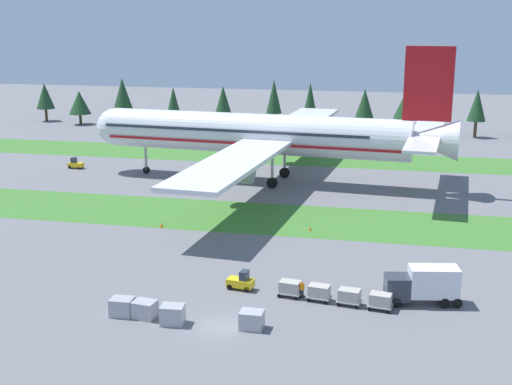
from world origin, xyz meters
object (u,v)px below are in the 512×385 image
baggage_tug (241,282)px  taxiway_marker_0 (162,225)px  catering_truck (424,284)px  uld_container_0 (173,315)px  pushback_tractor (76,164)px  uld_container_3 (252,320)px  ground_crew_marshaller (302,288)px  airliner (265,134)px  cargo_dolly_lead (290,287)px  uld_container_1 (122,307)px  cargo_dolly_second (319,292)px  taxiway_marker_1 (310,229)px  uld_container_2 (145,309)px  cargo_dolly_third (349,296)px  cargo_dolly_fourth (381,300)px

baggage_tug → taxiway_marker_0: bearing=47.9°
catering_truck → uld_container_0: size_ratio=3.63×
pushback_tractor → uld_container_3: (44.70, -56.54, -0.03)m
catering_truck → baggage_tug: bearing=80.4°
catering_truck → ground_crew_marshaller: (-11.28, -1.11, -1.01)m
catering_truck → uld_container_0: (-21.43, -9.19, -1.10)m
baggage_tug → uld_container_3: baggage_tug is taller
airliner → catering_truck: bearing=-146.9°
baggage_tug → taxiway_marker_0: (-14.75, 17.92, -0.50)m
cargo_dolly_lead → uld_container_1: 15.86m
baggage_tug → ground_crew_marshaller: size_ratio=1.59×
airliner → baggage_tug: airliner is taller
cargo_dolly_second → ground_crew_marshaller: bearing=87.1°
uld_container_0 → taxiway_marker_1: uld_container_0 is taller
uld_container_0 → uld_container_1: (-4.99, 0.70, -0.04)m
uld_container_2 → uld_container_1: bearing=179.3°
pushback_tractor → taxiway_marker_0: bearing=46.5°
baggage_tug → uld_container_1: bearing=140.6°
airliner → uld_container_1: airliner is taller
baggage_tug → cargo_dolly_third: (10.71, -1.59, 0.10)m
baggage_tug → taxiway_marker_1: (3.98, 20.53, -0.55)m
pushback_tractor → baggage_tug: bearing=45.7°
airliner → cargo_dolly_fourth: bearing=-151.9°
cargo_dolly_fourth → cargo_dolly_second: bearing=90.0°
catering_truck → uld_container_1: 27.78m
cargo_dolly_lead → cargo_dolly_fourth: same height
ground_crew_marshaller → cargo_dolly_lead: bearing=175.9°
airliner → cargo_dolly_second: (14.71, -46.47, -6.97)m
uld_container_0 → ground_crew_marshaller: bearing=38.5°
cargo_dolly_third → uld_container_3: 10.30m
cargo_dolly_second → uld_container_2: 16.32m
uld_container_1 → taxiway_marker_0: 26.73m
cargo_dolly_second → taxiway_marker_1: size_ratio=4.47×
uld_container_1 → uld_container_2: size_ratio=1.00×
cargo_dolly_third → pushback_tractor: bearing=54.9°
cargo_dolly_second → ground_crew_marshaller: 1.76m
cargo_dolly_lead → taxiway_marker_0: size_ratio=3.79×
cargo_dolly_second → ground_crew_marshaller: size_ratio=1.38×
cargo_dolly_second → pushback_tractor: pushback_tractor is taller
uld_container_2 → airliner: bearing=90.0°
cargo_dolly_third → taxiway_marker_0: size_ratio=3.79×
ground_crew_marshaller → uld_container_3: ground_crew_marshaller is taller
cargo_dolly_second → uld_container_3: size_ratio=1.20×
uld_container_0 → uld_container_2: (-2.84, 0.68, -0.07)m
pushback_tractor → uld_container_1: size_ratio=1.35×
pushback_tractor → uld_container_1: bearing=34.9°
cargo_dolly_second → baggage_tug: bearing=90.0°
baggage_tug → uld_container_0: bearing=164.0°
cargo_dolly_lead → baggage_tug: bearing=90.0°
airliner → uld_container_3: size_ratio=36.93×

